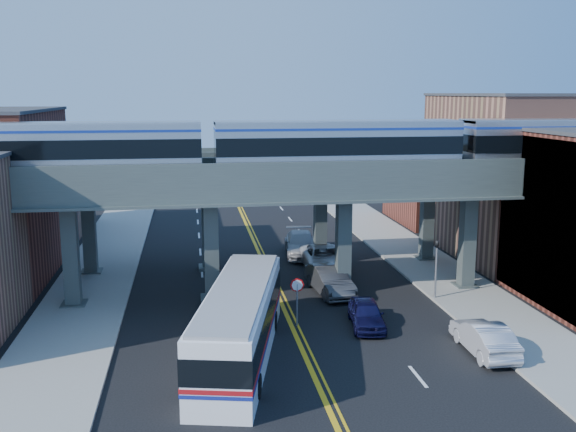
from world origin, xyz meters
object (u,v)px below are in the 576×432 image
at_px(traffic_signal, 436,263).
at_px(car_lane_c, 324,258).
at_px(car_lane_d, 301,244).
at_px(car_parked_curb, 484,337).
at_px(car_lane_a, 367,314).
at_px(stop_sign, 297,294).
at_px(transit_bus, 240,324).
at_px(car_lane_b, 330,280).
at_px(transit_train, 338,145).

relative_size(traffic_signal, car_lane_c, 0.68).
xyz_separation_m(car_lane_d, car_parked_curb, (5.36, -19.92, -0.08)).
xyz_separation_m(traffic_signal, car_lane_a, (-5.28, -3.72, -1.59)).
xyz_separation_m(stop_sign, car_parked_curb, (8.20, -4.96, -0.98)).
bearing_deg(transit_bus, car_lane_b, -22.46).
distance_m(car_lane_a, car_lane_d, 15.70).
height_order(stop_sign, car_parked_curb, stop_sign).
relative_size(car_lane_b, car_lane_d, 0.88).
distance_m(car_lane_a, car_parked_curb, 6.24).
distance_m(stop_sign, car_lane_b, 6.04).
relative_size(transit_train, stop_sign, 17.06).
relative_size(traffic_signal, car_lane_a, 0.98).
bearing_deg(transit_bus, car_parked_curb, -83.40).
height_order(transit_train, car_lane_a, transit_train).
bearing_deg(car_lane_b, car_lane_d, 84.17).
distance_m(transit_train, stop_sign, 9.51).
bearing_deg(stop_sign, car_lane_b, 60.55).
bearing_deg(car_lane_a, transit_train, 100.93).
xyz_separation_m(transit_bus, car_parked_curb, (11.55, -1.23, -0.89)).
xyz_separation_m(car_lane_c, car_parked_curb, (4.49, -15.55, -0.05)).
xyz_separation_m(car_lane_b, car_lane_c, (0.78, 5.39, -0.02)).
bearing_deg(transit_train, traffic_signal, -19.48).
relative_size(car_lane_a, car_lane_b, 0.80).
height_order(transit_train, car_lane_b, transit_train).
xyz_separation_m(car_lane_a, car_lane_d, (-0.77, 15.68, 0.15)).
bearing_deg(traffic_signal, car_lane_a, -144.82).
bearing_deg(car_parked_curb, car_lane_a, -41.63).
bearing_deg(transit_bus, transit_train, -24.40).
bearing_deg(car_lane_a, stop_sign, 175.93).
bearing_deg(transit_bus, car_lane_c, -13.58).
height_order(car_lane_a, car_lane_d, car_lane_d).
height_order(car_lane_c, car_parked_curb, car_lane_c).
height_order(car_lane_b, car_lane_c, car_lane_b).
bearing_deg(car_lane_d, transit_bus, -102.55).
bearing_deg(car_lane_c, car_parked_curb, -73.69).
xyz_separation_m(stop_sign, car_lane_a, (3.62, -0.72, -1.05)).
bearing_deg(traffic_signal, stop_sign, -161.37).
relative_size(car_lane_a, car_lane_d, 0.71).
distance_m(transit_bus, car_lane_b, 10.95).
bearing_deg(car_lane_b, transit_train, -38.81).
relative_size(transit_bus, car_lane_a, 3.10).
xyz_separation_m(traffic_signal, car_lane_b, (-5.97, 2.20, -1.44)).
xyz_separation_m(transit_bus, car_lane_b, (6.28, 8.93, -0.82)).
distance_m(car_lane_d, car_parked_curb, 20.62).
height_order(traffic_signal, car_lane_c, traffic_signal).
bearing_deg(car_lane_c, transit_train, -94.55).
xyz_separation_m(car_lane_b, car_parked_curb, (5.27, -10.16, -0.07)).
bearing_deg(car_lane_d, transit_train, -81.90).
relative_size(stop_sign, car_parked_curb, 0.55).
bearing_deg(car_lane_d, traffic_signal, -57.36).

